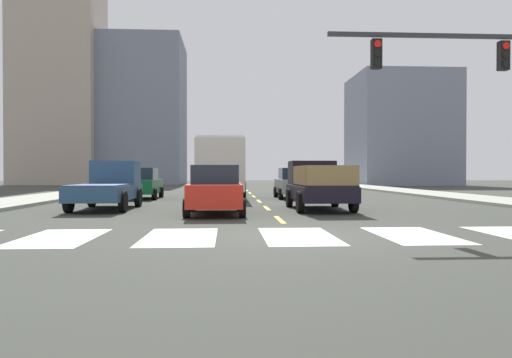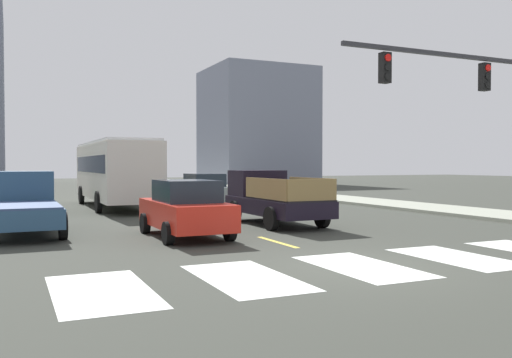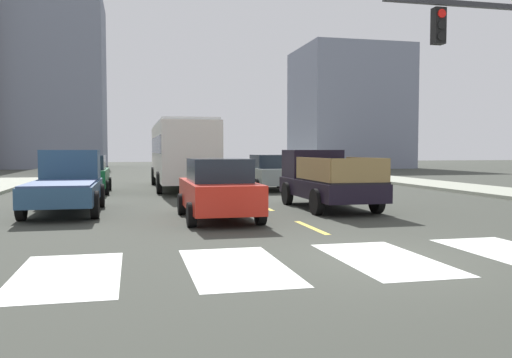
{
  "view_description": "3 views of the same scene",
  "coord_description": "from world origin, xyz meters",
  "px_view_note": "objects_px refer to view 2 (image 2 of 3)",
  "views": [
    {
      "loc": [
        -1.64,
        -11.35,
        1.47
      ],
      "look_at": [
        0.01,
        16.73,
        1.1
      ],
      "focal_mm": 34.8,
      "sensor_mm": 36.0,
      "label": 1
    },
    {
      "loc": [
        -6.83,
        -9.52,
        2.18
      ],
      "look_at": [
        0.89,
        7.37,
        1.69
      ],
      "focal_mm": 37.9,
      "sensor_mm": 36.0,
      "label": 2
    },
    {
      "loc": [
        -4.4,
        -8.77,
        1.97
      ],
      "look_at": [
        -0.5,
        8.03,
        1.02
      ],
      "focal_mm": 37.57,
      "sensor_mm": 36.0,
      "label": 3
    }
  ],
  "objects_px": {
    "pickup_stakebed": "(271,198)",
    "traffic_signal_gantry": "(512,100)",
    "city_bus": "(115,169)",
    "pickup_dark": "(24,204)",
    "sedan_near_left": "(21,194)",
    "sedan_mid": "(185,209)",
    "sedan_near_right": "(204,191)"
  },
  "relations": [
    {
      "from": "city_bus",
      "to": "traffic_signal_gantry",
      "type": "height_order",
      "value": "traffic_signal_gantry"
    },
    {
      "from": "pickup_dark",
      "to": "sedan_near_left",
      "type": "distance_m",
      "value": 7.51
    },
    {
      "from": "pickup_stakebed",
      "to": "city_bus",
      "type": "relative_size",
      "value": 0.48
    },
    {
      "from": "sedan_mid",
      "to": "sedan_near_left",
      "type": "bearing_deg",
      "value": 110.7
    },
    {
      "from": "pickup_dark",
      "to": "sedan_near_right",
      "type": "height_order",
      "value": "pickup_dark"
    },
    {
      "from": "sedan_near_left",
      "to": "pickup_stakebed",
      "type": "bearing_deg",
      "value": -46.02
    },
    {
      "from": "sedan_mid",
      "to": "sedan_near_right",
      "type": "bearing_deg",
      "value": 66.45
    },
    {
      "from": "pickup_stakebed",
      "to": "pickup_dark",
      "type": "xyz_separation_m",
      "value": [
        -8.4,
        0.68,
        -0.02
      ]
    },
    {
      "from": "sedan_near_left",
      "to": "pickup_dark",
      "type": "bearing_deg",
      "value": -91.84
    },
    {
      "from": "city_bus",
      "to": "pickup_dark",
      "type": "bearing_deg",
      "value": -113.31
    },
    {
      "from": "pickup_dark",
      "to": "sedan_mid",
      "type": "height_order",
      "value": "pickup_dark"
    },
    {
      "from": "city_bus",
      "to": "sedan_mid",
      "type": "height_order",
      "value": "city_bus"
    },
    {
      "from": "sedan_mid",
      "to": "pickup_dark",
      "type": "bearing_deg",
      "value": 143.56
    },
    {
      "from": "pickup_stakebed",
      "to": "traffic_signal_gantry",
      "type": "relative_size",
      "value": 0.55
    },
    {
      "from": "pickup_dark",
      "to": "sedan_near_right",
      "type": "relative_size",
      "value": 1.18
    },
    {
      "from": "sedan_mid",
      "to": "traffic_signal_gantry",
      "type": "height_order",
      "value": "traffic_signal_gantry"
    },
    {
      "from": "sedan_mid",
      "to": "sedan_near_right",
      "type": "height_order",
      "value": "same"
    },
    {
      "from": "pickup_dark",
      "to": "traffic_signal_gantry",
      "type": "bearing_deg",
      "value": -23.89
    },
    {
      "from": "sedan_mid",
      "to": "sedan_near_left",
      "type": "relative_size",
      "value": 1.0
    },
    {
      "from": "sedan_near_left",
      "to": "city_bus",
      "type": "bearing_deg",
      "value": 20.28
    },
    {
      "from": "pickup_dark",
      "to": "sedan_near_left",
      "type": "relative_size",
      "value": 1.18
    },
    {
      "from": "pickup_dark",
      "to": "sedan_near_right",
      "type": "bearing_deg",
      "value": 42.17
    },
    {
      "from": "pickup_dark",
      "to": "sedan_near_left",
      "type": "height_order",
      "value": "pickup_dark"
    },
    {
      "from": "sedan_near_right",
      "to": "sedan_near_left",
      "type": "bearing_deg",
      "value": 179.27
    },
    {
      "from": "sedan_mid",
      "to": "sedan_near_right",
      "type": "relative_size",
      "value": 1.0
    },
    {
      "from": "traffic_signal_gantry",
      "to": "city_bus",
      "type": "bearing_deg",
      "value": 121.05
    },
    {
      "from": "city_bus",
      "to": "sedan_near_right",
      "type": "height_order",
      "value": "city_bus"
    },
    {
      "from": "sedan_near_right",
      "to": "traffic_signal_gantry",
      "type": "relative_size",
      "value": 0.47
    },
    {
      "from": "pickup_dark",
      "to": "city_bus",
      "type": "distance_m",
      "value": 10.35
    },
    {
      "from": "city_bus",
      "to": "traffic_signal_gantry",
      "type": "relative_size",
      "value": 1.14
    },
    {
      "from": "pickup_stakebed",
      "to": "sedan_near_left",
      "type": "height_order",
      "value": "pickup_stakebed"
    },
    {
      "from": "pickup_stakebed",
      "to": "traffic_signal_gantry",
      "type": "height_order",
      "value": "traffic_signal_gantry"
    }
  ]
}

